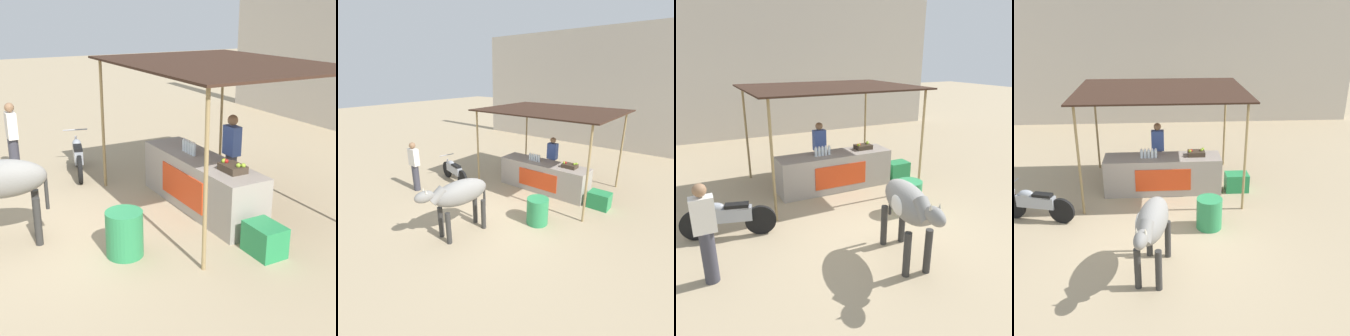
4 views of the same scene
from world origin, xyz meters
TOP-DOWN VIEW (x-y plane):
  - ground_plane at (0.00, 0.00)m, footprint 60.00×60.00m
  - building_wall_far at (0.00, 9.13)m, footprint 16.00×0.50m
  - stall_counter at (0.00, 2.20)m, footprint 3.00×0.82m
  - stall_awning at (0.00, 2.50)m, footprint 4.20×3.20m
  - water_bottle_row at (-0.35, 2.15)m, footprint 0.43×0.07m
  - fruit_crate at (0.87, 2.25)m, footprint 0.44×0.32m
  - vendor_behind_counter at (-0.12, 2.95)m, footprint 0.34×0.22m
  - cooler_box at (1.95, 2.10)m, footprint 0.60×0.44m
  - water_barrel at (0.98, 0.25)m, footprint 0.56×0.56m
  - cow at (-0.25, -1.30)m, footprint 0.78×1.85m
  - motorcycle_parked at (-2.90, 0.81)m, footprint 1.76×0.67m

SIDE VIEW (x-z plane):
  - ground_plane at x=0.00m, z-range 0.00..0.00m
  - cooler_box at x=1.95m, z-range 0.00..0.48m
  - water_barrel at x=0.98m, z-range 0.00..0.70m
  - motorcycle_parked at x=-2.90m, z-range -0.02..0.88m
  - stall_counter at x=0.00m, z-range 0.00..0.96m
  - vendor_behind_counter at x=-0.12m, z-range 0.02..1.67m
  - fruit_crate at x=0.87m, z-range 0.94..1.12m
  - cow at x=-0.25m, z-range 0.32..1.75m
  - water_bottle_row at x=-0.35m, z-range 0.95..1.20m
  - stall_awning at x=0.00m, z-range 1.22..3.86m
  - building_wall_far at x=0.00m, z-range 0.00..5.90m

